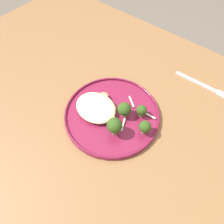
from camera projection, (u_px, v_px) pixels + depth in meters
ground at (106, 179)px, 1.24m from camera, size 6.00×6.00×0.00m
wooden_dining_table at (102, 127)px, 0.69m from camera, size 1.40×1.00×0.74m
dinner_plate at (112, 114)px, 0.61m from camera, size 0.29×0.29×0.02m
noodle_bed at (96, 107)px, 0.60m from camera, size 0.13×0.11×0.03m
seared_scallop_tiny_bay at (104, 97)px, 0.63m from camera, size 0.03×0.03×0.02m
seared_scallop_rear_pale at (96, 102)px, 0.62m from camera, size 0.03×0.03×0.01m
seared_scallop_large_seared at (109, 119)px, 0.59m from camera, size 0.03×0.03×0.01m
seared_scallop_left_edge at (111, 109)px, 0.60m from camera, size 0.03×0.03×0.02m
broccoli_floret_rear_charred at (114, 126)px, 0.54m from camera, size 0.04×0.04×0.06m
broccoli_floret_near_rim at (145, 127)px, 0.55m from camera, size 0.03×0.03×0.05m
broccoli_floret_beside_noodles at (142, 111)px, 0.58m from camera, size 0.03×0.03×0.04m
broccoli_floret_right_tilted at (124, 109)px, 0.58m from camera, size 0.04×0.04×0.05m
onion_sliver_long_sliver at (148, 115)px, 0.60m from camera, size 0.05×0.01×0.00m
onion_sliver_pale_crescent at (123, 124)px, 0.58m from camera, size 0.02×0.04×0.00m
onion_sliver_curled_piece at (131, 102)px, 0.63m from camera, size 0.04×0.03×0.00m
dinner_fork at (203, 85)px, 0.68m from camera, size 0.19×0.03×0.00m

